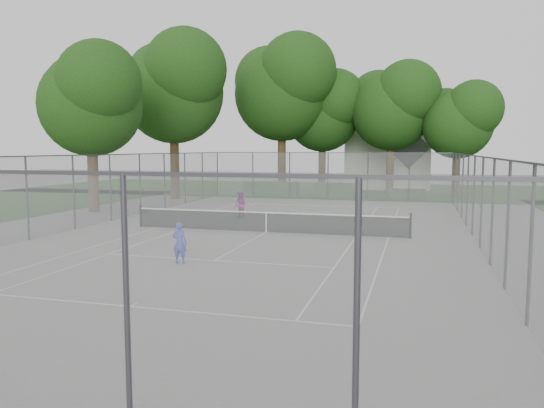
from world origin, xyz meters
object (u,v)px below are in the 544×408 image
(tennis_net, at_px, (266,221))
(house, at_px, (389,148))
(woman_player, at_px, (241,205))
(girl_player, at_px, (180,243))

(tennis_net, relative_size, house, 1.33)
(tennis_net, xyz_separation_m, woman_player, (-2.66, 4.20, 0.24))
(house, bearing_deg, tennis_net, -97.44)
(tennis_net, xyz_separation_m, house, (3.83, 29.34, 3.37))
(girl_player, bearing_deg, tennis_net, -96.86)
(tennis_net, distance_m, woman_player, 4.97)
(girl_player, distance_m, woman_player, 11.41)
(tennis_net, height_order, house, house)
(house, bearing_deg, girl_player, -97.48)
(house, distance_m, girl_player, 36.87)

